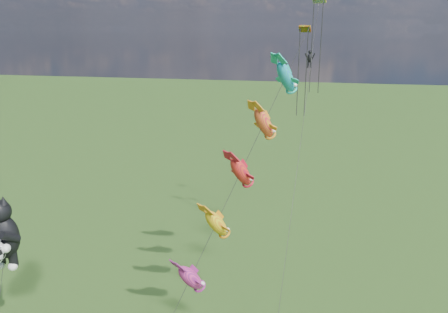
# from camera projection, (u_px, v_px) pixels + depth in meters

# --- Properties ---
(ground) EXTENTS (300.00, 300.00, 0.00)m
(ground) POSITION_uv_depth(u_px,v_px,m) (46.00, 312.00, 31.80)
(ground) COLOR #193B0E
(fish_windsock_rig) EXTENTS (8.45, 13.67, 19.98)m
(fish_windsock_rig) POSITION_uv_depth(u_px,v_px,m) (241.00, 172.00, 27.35)
(fish_windsock_rig) COLOR brown
(fish_windsock_rig) RESTS_ON ground
(parafoil_rig) EXTENTS (2.30, 17.52, 22.57)m
(parafoil_rig) POSITION_uv_depth(u_px,v_px,m) (310.00, 56.00, 36.74)
(parafoil_rig) COLOR brown
(parafoil_rig) RESTS_ON ground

